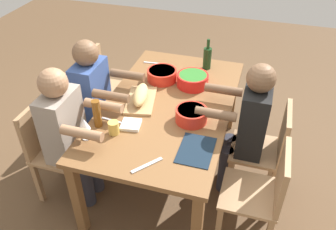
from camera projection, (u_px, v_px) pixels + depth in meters
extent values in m
plane|color=brown|center=(168.00, 169.00, 3.25)|extent=(8.00, 8.00, 0.00)
cube|color=brown|center=(168.00, 106.00, 2.82)|extent=(1.73, 1.00, 0.04)
cube|color=brown|center=(150.00, 86.00, 3.76)|extent=(0.07, 0.07, 0.70)
cube|color=brown|center=(78.00, 199.00, 2.52)|extent=(0.07, 0.07, 0.70)
cube|color=brown|center=(232.00, 99.00, 3.55)|extent=(0.07, 0.07, 0.70)
cube|color=brown|center=(197.00, 229.00, 2.32)|extent=(0.07, 0.07, 0.70)
cube|color=#A87F56|center=(249.00, 193.00, 2.45)|extent=(0.40, 0.40, 0.03)
cube|color=#A87F56|center=(282.00, 178.00, 2.28)|extent=(0.38, 0.04, 0.40)
cube|color=#A87F56|center=(219.00, 227.00, 2.49)|extent=(0.04, 0.04, 0.42)
cube|color=#A87F56|center=(226.00, 192.00, 2.75)|extent=(0.04, 0.04, 0.42)
cube|color=#A87F56|center=(270.00, 202.00, 2.68)|extent=(0.04, 0.04, 0.42)
cube|color=#A87F56|center=(256.00, 150.00, 2.82)|extent=(0.40, 0.40, 0.03)
cube|color=#A87F56|center=(284.00, 134.00, 2.65)|extent=(0.38, 0.04, 0.40)
cube|color=#A87F56|center=(229.00, 180.00, 2.86)|extent=(0.04, 0.04, 0.42)
cube|color=#A87F56|center=(235.00, 152.00, 3.12)|extent=(0.04, 0.04, 0.42)
cube|color=#A87F56|center=(271.00, 189.00, 2.78)|extent=(0.04, 0.04, 0.42)
cube|color=#A87F56|center=(274.00, 160.00, 3.04)|extent=(0.04, 0.04, 0.42)
cylinder|color=#2D2D38|center=(225.00, 170.00, 2.93)|extent=(0.11, 0.11, 0.45)
cylinder|color=#2D2D38|center=(228.00, 157.00, 3.05)|extent=(0.11, 0.11, 0.45)
cube|color=black|center=(254.00, 120.00, 2.66)|extent=(0.34, 0.20, 0.55)
cylinder|color=brown|center=(216.00, 114.00, 2.52)|extent=(0.07, 0.30, 0.07)
cylinder|color=brown|center=(224.00, 90.00, 2.78)|extent=(0.07, 0.30, 0.07)
sphere|color=brown|center=(261.00, 78.00, 2.44)|extent=(0.21, 0.21, 0.21)
cube|color=#A87F56|center=(90.00, 118.00, 3.16)|extent=(0.40, 0.40, 0.03)
cube|color=#A87F56|center=(68.00, 95.00, 3.07)|extent=(0.38, 0.04, 0.40)
cube|color=#A87F56|center=(117.00, 129.00, 3.38)|extent=(0.04, 0.04, 0.42)
cube|color=#A87F56|center=(101.00, 152.00, 3.12)|extent=(0.04, 0.04, 0.42)
cube|color=#A87F56|center=(85.00, 123.00, 3.46)|extent=(0.04, 0.04, 0.42)
cube|color=#A87F56|center=(68.00, 145.00, 3.20)|extent=(0.04, 0.04, 0.42)
cylinder|color=#2D2D38|center=(118.00, 135.00, 3.30)|extent=(0.11, 0.11, 0.45)
cylinder|color=#2D2D38|center=(111.00, 146.00, 3.17)|extent=(0.11, 0.11, 0.45)
cube|color=#334C8C|center=(92.00, 92.00, 2.97)|extent=(0.34, 0.20, 0.55)
cylinder|color=brown|center=(128.00, 75.00, 2.97)|extent=(0.07, 0.30, 0.07)
cylinder|color=brown|center=(111.00, 96.00, 2.71)|extent=(0.07, 0.30, 0.07)
sphere|color=brown|center=(85.00, 53.00, 2.75)|extent=(0.21, 0.21, 0.21)
cube|color=#A87F56|center=(62.00, 152.00, 2.79)|extent=(0.40, 0.40, 0.03)
cube|color=#A87F56|center=(37.00, 127.00, 2.71)|extent=(0.38, 0.04, 0.40)
cube|color=#A87F56|center=(95.00, 162.00, 3.02)|extent=(0.04, 0.04, 0.42)
cube|color=#A87F56|center=(75.00, 191.00, 2.76)|extent=(0.04, 0.04, 0.42)
cube|color=#A87F56|center=(60.00, 155.00, 3.10)|extent=(0.04, 0.04, 0.42)
cube|color=#A87F56|center=(38.00, 182.00, 2.84)|extent=(0.04, 0.04, 0.42)
cylinder|color=#2D2D38|center=(95.00, 170.00, 2.93)|extent=(0.11, 0.11, 0.45)
cylinder|color=#2D2D38|center=(86.00, 183.00, 2.81)|extent=(0.11, 0.11, 0.45)
cube|color=gray|center=(63.00, 125.00, 2.61)|extent=(0.34, 0.20, 0.55)
cylinder|color=#9E7251|center=(104.00, 105.00, 2.60)|extent=(0.07, 0.30, 0.07)
cylinder|color=#9E7251|center=(82.00, 133.00, 2.34)|extent=(0.07, 0.30, 0.07)
sphere|color=#9E7251|center=(53.00, 83.00, 2.39)|extent=(0.21, 0.21, 0.21)
cube|color=#A87F56|center=(111.00, 91.00, 3.52)|extent=(0.40, 0.40, 0.03)
cube|color=#A87F56|center=(92.00, 70.00, 3.44)|extent=(0.38, 0.04, 0.40)
cube|color=#A87F56|center=(134.00, 103.00, 3.75)|extent=(0.04, 0.04, 0.42)
cube|color=#A87F56|center=(122.00, 121.00, 3.49)|extent=(0.04, 0.04, 0.42)
cube|color=#A87F56|center=(105.00, 98.00, 3.83)|extent=(0.04, 0.04, 0.42)
cube|color=#A87F56|center=(91.00, 115.00, 3.57)|extent=(0.04, 0.04, 0.42)
cylinder|color=red|center=(162.00, 75.00, 3.08)|extent=(0.26, 0.26, 0.10)
cylinder|color=beige|center=(162.00, 72.00, 3.06)|extent=(0.23, 0.23, 0.04)
cylinder|color=red|center=(191.00, 115.00, 2.60)|extent=(0.24, 0.24, 0.10)
cylinder|color=#669E33|center=(192.00, 111.00, 2.58)|extent=(0.21, 0.21, 0.04)
cylinder|color=red|center=(193.00, 80.00, 3.00)|extent=(0.27, 0.27, 0.11)
cylinder|color=#2D7028|center=(193.00, 77.00, 2.98)|extent=(0.24, 0.24, 0.04)
cube|color=tan|center=(141.00, 100.00, 2.83)|extent=(0.44, 0.30, 0.02)
ellipsoid|color=tan|center=(141.00, 95.00, 2.80)|extent=(0.34, 0.17, 0.09)
cylinder|color=#193819|center=(207.00, 58.00, 3.22)|extent=(0.08, 0.08, 0.20)
cylinder|color=#193819|center=(208.00, 44.00, 3.14)|extent=(0.03, 0.03, 0.09)
cylinder|color=brown|center=(97.00, 114.00, 2.52)|extent=(0.06, 0.06, 0.22)
cylinder|color=silver|center=(87.00, 137.00, 2.47)|extent=(0.07, 0.07, 0.01)
cylinder|color=silver|center=(86.00, 133.00, 2.44)|extent=(0.01, 0.01, 0.07)
cone|color=silver|center=(84.00, 124.00, 2.40)|extent=(0.08, 0.08, 0.08)
cube|color=#142333|center=(196.00, 150.00, 2.36)|extent=(0.32, 0.23, 0.01)
cylinder|color=gold|center=(114.00, 128.00, 2.48)|extent=(0.08, 0.08, 0.10)
cube|color=silver|center=(112.00, 120.00, 2.63)|extent=(0.03, 0.17, 0.01)
cube|color=silver|center=(152.00, 63.00, 3.36)|extent=(0.03, 0.17, 0.01)
cube|color=silver|center=(147.00, 165.00, 2.24)|extent=(0.19, 0.16, 0.01)
cube|color=white|center=(131.00, 125.00, 2.57)|extent=(0.16, 0.16, 0.02)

